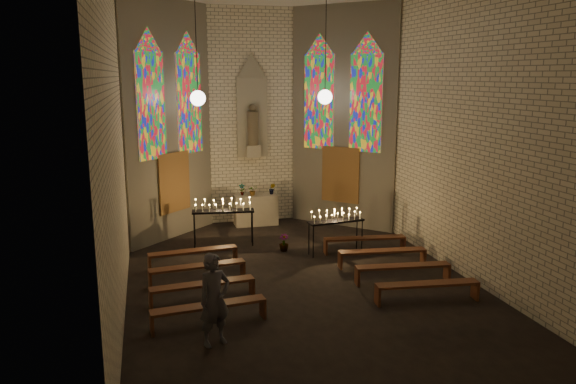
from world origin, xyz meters
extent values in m
plane|color=black|center=(0.00, 0.00, 0.00)|extent=(12.00, 12.00, 0.00)
cube|color=#ECE3C5|center=(0.00, 6.00, 3.50)|extent=(8.00, 0.02, 7.00)
cube|color=#ECE3C5|center=(0.00, -6.00, 3.50)|extent=(8.00, 0.02, 7.00)
cube|color=#ECE3C5|center=(-4.00, 0.00, 3.50)|extent=(0.02, 12.00, 7.00)
cube|color=#ECE3C5|center=(4.00, 0.00, 3.50)|extent=(0.02, 12.00, 7.00)
cube|color=#ECE3C5|center=(-2.75, 4.75, 3.50)|extent=(2.72, 2.72, 7.00)
cube|color=#ECE3C5|center=(2.75, 4.75, 3.50)|extent=(2.72, 2.72, 7.00)
cube|color=#4C3F8C|center=(-3.21, 4.06, 4.00)|extent=(0.78, 0.78, 3.00)
cube|color=#4C3F8C|center=(-2.06, 5.21, 4.00)|extent=(0.78, 0.78, 3.00)
cube|color=#4C3F8C|center=(2.06, 5.21, 4.00)|extent=(0.78, 0.78, 3.00)
cube|color=#4C3F8C|center=(3.21, 4.06, 4.00)|extent=(0.78, 0.78, 3.00)
cube|color=brown|center=(-2.63, 4.63, 1.70)|extent=(0.95, 0.95, 1.80)
cube|color=brown|center=(2.63, 4.63, 1.70)|extent=(0.95, 0.95, 1.80)
cube|color=#9B9781|center=(0.00, 5.92, 3.50)|extent=(1.00, 0.12, 2.60)
cone|color=#9B9781|center=(0.00, 5.92, 5.15)|extent=(1.00, 1.00, 0.80)
cube|color=#ADA58D|center=(0.00, 5.78, 2.40)|extent=(0.45, 0.30, 0.40)
cylinder|color=brown|center=(0.00, 5.78, 3.15)|extent=(0.36, 0.36, 1.10)
sphere|color=brown|center=(0.00, 5.78, 3.80)|extent=(0.26, 0.26, 0.26)
sphere|color=white|center=(-1.90, 4.10, 4.20)|extent=(0.44, 0.44, 0.44)
cylinder|color=black|center=(-1.90, 4.10, 5.60)|extent=(0.02, 0.02, 2.80)
sphere|color=white|center=(1.90, 4.10, 4.20)|extent=(0.44, 0.44, 0.44)
cylinder|color=black|center=(1.90, 4.10, 5.60)|extent=(0.02, 0.02, 2.80)
cube|color=#ADA58D|center=(0.00, 5.45, 0.50)|extent=(1.40, 0.60, 1.00)
imported|color=#4C723F|center=(-0.44, 5.52, 1.19)|extent=(0.22, 0.16, 0.39)
imported|color=#4C723F|center=(-0.10, 5.42, 1.17)|extent=(0.36, 0.33, 0.34)
imported|color=#4C723F|center=(0.55, 5.44, 1.18)|extent=(0.25, 0.22, 0.37)
imported|color=#4C723F|center=(0.21, 2.46, 0.24)|extent=(0.36, 0.36, 0.48)
cube|color=black|center=(-1.35, 3.43, 1.02)|extent=(1.80, 0.63, 0.06)
cylinder|color=black|center=(-2.19, 3.36, 0.50)|extent=(0.03, 0.03, 0.99)
cylinder|color=black|center=(-0.55, 3.16, 0.50)|extent=(0.03, 0.03, 0.99)
cylinder|color=black|center=(-2.15, 3.69, 0.50)|extent=(0.03, 0.03, 0.99)
cylinder|color=black|center=(-0.51, 3.49, 0.50)|extent=(0.03, 0.03, 0.99)
cube|color=black|center=(1.55, 1.92, 0.91)|extent=(1.62, 0.58, 0.05)
cylinder|color=black|center=(0.83, 1.67, 0.45)|extent=(0.03, 0.03, 0.89)
cylinder|color=black|center=(2.31, 1.87, 0.45)|extent=(0.03, 0.03, 0.89)
cylinder|color=black|center=(0.79, 1.97, 0.45)|extent=(0.03, 0.03, 0.89)
cylinder|color=black|center=(2.27, 2.16, 0.45)|extent=(0.03, 0.03, 0.89)
cube|color=#572B18|center=(-2.36, 1.79, 0.41)|extent=(2.30, 0.56, 0.05)
cube|color=#572B18|center=(-3.47, 1.67, 0.20)|extent=(0.09, 0.32, 0.41)
cube|color=#572B18|center=(-1.26, 1.91, 0.20)|extent=(0.09, 0.32, 0.41)
cube|color=#572B18|center=(2.36, 1.79, 0.41)|extent=(2.30, 0.56, 0.05)
cube|color=#572B18|center=(1.26, 1.91, 0.20)|extent=(0.09, 0.32, 0.41)
cube|color=#572B18|center=(3.47, 1.67, 0.20)|extent=(0.09, 0.32, 0.41)
cube|color=#572B18|center=(-2.36, 0.59, 0.41)|extent=(2.30, 0.56, 0.05)
cube|color=#572B18|center=(-3.47, 0.47, 0.20)|extent=(0.09, 0.32, 0.41)
cube|color=#572B18|center=(-1.26, 0.71, 0.20)|extent=(0.09, 0.32, 0.41)
cube|color=#572B18|center=(2.36, 0.59, 0.41)|extent=(2.30, 0.56, 0.05)
cube|color=#572B18|center=(1.26, 0.71, 0.20)|extent=(0.09, 0.32, 0.41)
cube|color=#572B18|center=(3.47, 0.47, 0.20)|extent=(0.09, 0.32, 0.41)
cube|color=#572B18|center=(-2.36, -0.61, 0.41)|extent=(2.30, 0.56, 0.05)
cube|color=#572B18|center=(-3.47, -0.73, 0.20)|extent=(0.09, 0.32, 0.41)
cube|color=#572B18|center=(-1.26, -0.49, 0.20)|extent=(0.09, 0.32, 0.41)
cube|color=#572B18|center=(2.36, -0.61, 0.41)|extent=(2.30, 0.56, 0.05)
cube|color=#572B18|center=(1.26, -0.49, 0.20)|extent=(0.09, 0.32, 0.41)
cube|color=#572B18|center=(3.47, -0.73, 0.20)|extent=(0.09, 0.32, 0.41)
cube|color=#572B18|center=(-2.36, -1.81, 0.41)|extent=(2.30, 0.56, 0.05)
cube|color=#572B18|center=(-3.47, -1.93, 0.20)|extent=(0.09, 0.32, 0.41)
cube|color=#572B18|center=(-1.26, -1.69, 0.20)|extent=(0.09, 0.32, 0.41)
cube|color=#572B18|center=(2.36, -1.81, 0.41)|extent=(2.30, 0.56, 0.05)
cube|color=#572B18|center=(1.26, -1.69, 0.20)|extent=(0.09, 0.32, 0.41)
cube|color=#572B18|center=(3.47, -1.93, 0.20)|extent=(0.09, 0.32, 0.41)
imported|color=#4A4953|center=(-2.34, -2.63, 0.87)|extent=(0.74, 0.63, 1.73)
camera|label=1|loc=(-3.41, -12.20, 4.85)|focal=35.00mm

